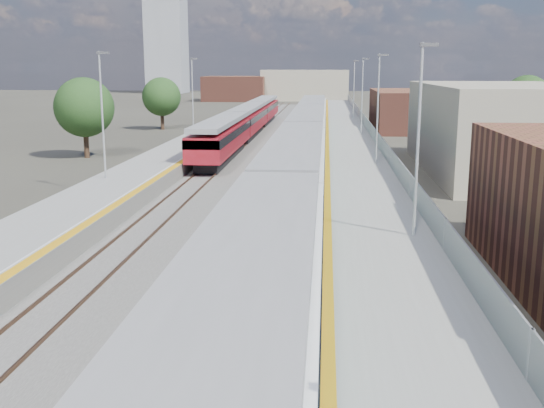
# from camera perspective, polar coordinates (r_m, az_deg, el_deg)

# --- Properties ---
(ground) EXTENTS (320.00, 320.00, 0.00)m
(ground) POSITION_cam_1_polar(r_m,az_deg,el_deg) (53.57, 1.54, 4.00)
(ground) COLOR #47443A
(ground) RESTS_ON ground
(ballast_bed) EXTENTS (10.50, 155.00, 0.06)m
(ballast_bed) POSITION_cam_1_polar(r_m,az_deg,el_deg) (56.21, -0.61, 4.42)
(ballast_bed) COLOR #565451
(ballast_bed) RESTS_ON ground
(tracks) EXTENTS (8.96, 160.00, 0.17)m
(tracks) POSITION_cam_1_polar(r_m,az_deg,el_deg) (57.80, 0.14, 4.71)
(tracks) COLOR #4C3323
(tracks) RESTS_ON ground
(platform_right) EXTENTS (4.70, 155.00, 8.52)m
(platform_right) POSITION_cam_1_polar(r_m,az_deg,el_deg) (55.93, 7.12, 4.81)
(platform_right) COLOR slate
(platform_right) RESTS_ON ground
(platform_left) EXTENTS (4.30, 155.00, 8.52)m
(platform_left) POSITION_cam_1_polar(r_m,az_deg,el_deg) (57.18, -7.43, 4.94)
(platform_left) COLOR slate
(platform_left) RESTS_ON ground
(buildings) EXTENTS (72.00, 185.50, 40.00)m
(buildings) POSITION_cam_1_polar(r_m,az_deg,el_deg) (143.15, -3.77, 13.37)
(buildings) COLOR brown
(buildings) RESTS_ON ground
(green_train) EXTENTS (3.04, 84.54, 3.35)m
(green_train) POSITION_cam_1_polar(r_m,az_deg,el_deg) (43.15, 2.77, 5.17)
(green_train) COLOR black
(green_train) RESTS_ON ground
(red_train) EXTENTS (2.64, 53.71, 3.34)m
(red_train) POSITION_cam_1_polar(r_m,az_deg,el_deg) (70.50, -2.15, 7.57)
(red_train) COLOR black
(red_train) RESTS_ON ground
(tree_b) EXTENTS (5.02, 5.02, 6.80)m
(tree_b) POSITION_cam_1_polar(r_m,az_deg,el_deg) (56.49, -16.49, 8.30)
(tree_b) COLOR #382619
(tree_b) RESTS_ON ground
(tree_c) EXTENTS (4.73, 4.73, 6.41)m
(tree_c) POSITION_cam_1_polar(r_m,az_deg,el_deg) (80.69, -9.88, 9.45)
(tree_c) COLOR #382619
(tree_c) RESTS_ON ground
(tree_d) EXTENTS (5.02, 5.02, 6.80)m
(tree_d) POSITION_cam_1_polar(r_m,az_deg,el_deg) (76.06, 21.84, 8.80)
(tree_d) COLOR #382619
(tree_d) RESTS_ON ground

